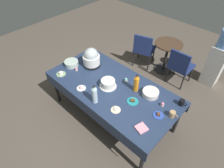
{
  "coord_description": "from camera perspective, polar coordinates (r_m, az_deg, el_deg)",
  "views": [
    {
      "loc": [
        1.53,
        -1.61,
        2.88
      ],
      "look_at": [
        0.0,
        0.0,
        0.8
      ],
      "focal_mm": 30.47,
      "sensor_mm": 36.0,
      "label": 1
    }
  ],
  "objects": [
    {
      "name": "soda_bottle_water",
      "position": [
        2.75,
        -5.26,
        -3.15
      ],
      "size": [
        0.08,
        0.08,
        0.32
      ],
      "color": "silver",
      "rests_on": "potluck_table"
    },
    {
      "name": "dessert_plate_white",
      "position": [
        3.07,
        -9.2,
        -1.2
      ],
      "size": [
        0.15,
        0.15,
        0.04
      ],
      "color": "white",
      "rests_on": "potluck_table"
    },
    {
      "name": "dessert_plate_cream",
      "position": [
        2.73,
        1.13,
        -7.69
      ],
      "size": [
        0.14,
        0.14,
        0.04
      ],
      "color": "beige",
      "rests_on": "potluck_table"
    },
    {
      "name": "maroon_chair_right",
      "position": [
        4.17,
        19.78,
        5.36
      ],
      "size": [
        0.44,
        0.44,
        0.85
      ],
      "color": "navy",
      "rests_on": "ground"
    },
    {
      "name": "frosted_layer_cake",
      "position": [
        3.03,
        -1.21,
        0.16
      ],
      "size": [
        0.28,
        0.28,
        0.13
      ],
      "color": "silver",
      "rests_on": "potluck_table"
    },
    {
      "name": "coffee_mug_tan",
      "position": [
        2.76,
        17.7,
        -8.65
      ],
      "size": [
        0.12,
        0.08,
        0.09
      ],
      "color": "tan",
      "rests_on": "potluck_table"
    },
    {
      "name": "slow_cooker",
      "position": [
        3.42,
        -6.23,
        7.76
      ],
      "size": [
        0.32,
        0.32,
        0.35
      ],
      "color": "black",
      "rests_on": "potluck_table"
    },
    {
      "name": "potluck_table",
      "position": [
        3.12,
        0.0,
        -1.5
      ],
      "size": [
        2.2,
        1.1,
        0.75
      ],
      "color": "navy",
      "rests_on": "ground"
    },
    {
      "name": "round_cafe_table",
      "position": [
        4.48,
        16.2,
        9.22
      ],
      "size": [
        0.6,
        0.6,
        0.72
      ],
      "color": "#473323",
      "rests_on": "ground"
    },
    {
      "name": "dessert_plate_cobalt",
      "position": [
        2.75,
        13.74,
        -8.99
      ],
      "size": [
        0.15,
        0.15,
        0.04
      ],
      "color": "#2D4CB2",
      "rests_on": "potluck_table"
    },
    {
      "name": "coffee_mug_black",
      "position": [
        2.95,
        20.18,
        -5.25
      ],
      "size": [
        0.12,
        0.08,
        0.09
      ],
      "color": "black",
      "rests_on": "potluck_table"
    },
    {
      "name": "ceramic_snack_bowl",
      "position": [
        2.97,
        11.49,
        -2.69
      ],
      "size": [
        0.25,
        0.25,
        0.08
      ],
      "primitive_type": "cylinder",
      "color": "silver",
      "rests_on": "potluck_table"
    },
    {
      "name": "water_cooler",
      "position": [
        4.46,
        29.06,
        6.37
      ],
      "size": [
        0.32,
        0.32,
        1.24
      ],
      "color": "silver",
      "rests_on": "ground"
    },
    {
      "name": "dessert_plate_sage",
      "position": [
        3.41,
        -15.06,
        3.0
      ],
      "size": [
        0.16,
        0.16,
        0.05
      ],
      "color": "#8CA87F",
      "rests_on": "potluck_table"
    },
    {
      "name": "maroon_chair_left",
      "position": [
        4.51,
        9.52,
        10.58
      ],
      "size": [
        0.55,
        0.55,
        0.85
      ],
      "color": "navy",
      "rests_on": "ground"
    },
    {
      "name": "ground",
      "position": [
        3.63,
        0.0,
        -9.24
      ],
      "size": [
        9.0,
        9.0,
        0.0
      ],
      "primitive_type": "plane",
      "color": "brown"
    },
    {
      "name": "dessert_plate_teal",
      "position": [
        2.86,
        6.22,
        -5.13
      ],
      "size": [
        0.17,
        0.17,
        0.04
      ],
      "color": "teal",
      "rests_on": "potluck_table"
    },
    {
      "name": "cupcake_berry",
      "position": [
        2.86,
        14.91,
        -5.89
      ],
      "size": [
        0.05,
        0.05,
        0.07
      ],
      "color": "beige",
      "rests_on": "potluck_table"
    },
    {
      "name": "soda_bottle_orange_juice",
      "position": [
        2.94,
        7.3,
        0.22
      ],
      "size": [
        0.08,
        0.08,
        0.31
      ],
      "color": "orange",
      "rests_on": "potluck_table"
    },
    {
      "name": "glass_salad_bowl",
      "position": [
        3.55,
        -12.07,
        6.11
      ],
      "size": [
        0.25,
        0.25,
        0.09
      ],
      "primitive_type": "cylinder",
      "color": "#B2C6BC",
      "rests_on": "potluck_table"
    },
    {
      "name": "paper_napkin_stack",
      "position": [
        2.58,
        8.82,
        -12.95
      ],
      "size": [
        0.17,
        0.17,
        0.02
      ],
      "primitive_type": "cube",
      "rotation": [
        0.0,
        0.0,
        -0.27
      ],
      "color": "pink",
      "rests_on": "potluck_table"
    },
    {
      "name": "cupcake_vanilla",
      "position": [
        3.42,
        -10.68,
        4.47
      ],
      "size": [
        0.05,
        0.05,
        0.07
      ],
      "color": "beige",
      "rests_on": "potluck_table"
    },
    {
      "name": "cupcake_lemon",
      "position": [
        3.15,
        4.2,
        1.27
      ],
      "size": [
        0.05,
        0.05,
        0.07
      ],
      "color": "beige",
      "rests_on": "potluck_table"
    }
  ]
}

